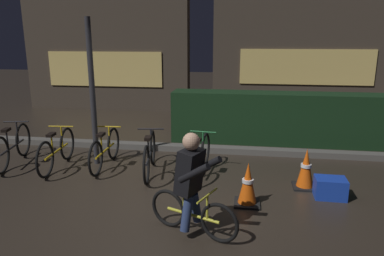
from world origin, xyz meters
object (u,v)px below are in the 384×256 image
parked_bike_center_left (105,150)px  cyclist (192,184)px  parked_bike_leftmost (13,146)px  parked_bike_right_mid (200,156)px  parked_bike_center_right (150,155)px  traffic_cone_near (248,184)px  parked_bike_left_mid (57,150)px  traffic_cone_far (306,169)px  street_post (92,93)px  blue_crate (330,188)px

parked_bike_center_left → cyclist: cyclist is taller
parked_bike_leftmost → parked_bike_right_mid: size_ratio=1.06×
parked_bike_center_right → parked_bike_right_mid: 0.86m
traffic_cone_near → parked_bike_left_mid: bearing=164.1°
parked_bike_leftmost → cyclist: size_ratio=1.30×
parked_bike_center_left → traffic_cone_near: 2.79m
parked_bike_leftmost → traffic_cone_far: parked_bike_leftmost is taller
street_post → parked_bike_center_left: bearing=-32.6°
parked_bike_center_left → cyclist: 2.77m
parked_bike_left_mid → blue_crate: size_ratio=3.53×
street_post → parked_bike_leftmost: (-1.50, -0.28, -0.97)m
parked_bike_left_mid → parked_bike_center_left: (0.83, 0.18, -0.01)m
parked_bike_leftmost → parked_bike_center_left: size_ratio=1.06×
parked_bike_center_left → traffic_cone_near: parked_bike_center_left is taller
parked_bike_leftmost → parked_bike_center_right: 2.62m
traffic_cone_far → cyclist: size_ratio=0.51×
parked_bike_center_left → parked_bike_right_mid: bearing=-96.0°
traffic_cone_near → traffic_cone_far: size_ratio=0.97×
parked_bike_center_right → cyclist: 2.10m
parked_bike_center_left → blue_crate: parked_bike_center_left is taller
parked_bike_center_left → street_post: bearing=55.4°
parked_bike_leftmost → traffic_cone_far: 5.19m
parked_bike_leftmost → blue_crate: (5.48, -0.62, -0.19)m
parked_bike_right_mid → traffic_cone_far: parked_bike_right_mid is taller
cyclist → traffic_cone_near: bearing=75.0°
parked_bike_center_left → parked_bike_center_right: parked_bike_center_right is taller
parked_bike_left_mid → parked_bike_right_mid: bearing=-93.9°
parked_bike_center_left → blue_crate: 3.82m
parked_bike_leftmost → parked_bike_left_mid: bearing=-106.1°
cyclist → parked_bike_left_mid: bearing=168.7°
street_post → traffic_cone_far: size_ratio=4.14×
parked_bike_left_mid → parked_bike_center_left: bearing=-82.9°
parked_bike_right_mid → cyclist: size_ratio=1.22×
parked_bike_center_right → parked_bike_right_mid: size_ratio=1.04×
parked_bike_leftmost → cyclist: (3.63, -1.88, 0.28)m
traffic_cone_far → parked_bike_leftmost: bearing=176.6°
parked_bike_left_mid → traffic_cone_near: (3.38, -0.96, -0.03)m
parked_bike_center_right → parked_bike_right_mid: (0.86, 0.07, -0.01)m
parked_bike_left_mid → parked_bike_center_right: (1.71, -0.00, 0.01)m
parked_bike_leftmost → parked_bike_center_left: (1.74, 0.12, -0.02)m
parked_bike_center_left → cyclist: (1.89, -2.01, 0.31)m
blue_crate → cyclist: size_ratio=0.35×
traffic_cone_far → street_post: bearing=171.0°
parked_bike_left_mid → parked_bike_right_mid: (2.57, 0.06, -0.01)m
parked_bike_left_mid → parked_bike_right_mid: 2.57m
parked_bike_leftmost → traffic_cone_far: bearing=-105.7°
parked_bike_center_left → parked_bike_right_mid: parked_bike_right_mid is taller
traffic_cone_near → cyclist: (-0.66, -0.86, 0.33)m
parked_bike_leftmost → parked_bike_center_left: 1.74m
street_post → parked_bike_right_mid: (1.97, -0.27, -1.00)m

